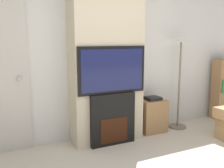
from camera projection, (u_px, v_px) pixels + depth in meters
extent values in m
cube|color=silver|center=(100.00, 50.00, 3.84)|extent=(6.00, 0.06, 2.70)
cube|color=beige|center=(106.00, 51.00, 3.63)|extent=(1.06, 0.41, 2.70)
cube|color=black|center=(112.00, 119.00, 3.62)|extent=(0.68, 0.14, 0.76)
cube|color=#33160A|center=(114.00, 130.00, 3.59)|extent=(0.42, 0.01, 0.37)
cube|color=black|center=(112.00, 70.00, 3.50)|extent=(1.02, 0.06, 0.67)
cube|color=#191E4C|center=(113.00, 70.00, 3.47)|extent=(0.94, 0.01, 0.59)
cylinder|color=#726651|center=(177.00, 126.00, 4.38)|extent=(0.30, 0.30, 0.03)
cylinder|color=#726651|center=(179.00, 85.00, 4.25)|extent=(0.03, 0.03, 1.45)
cone|color=silver|center=(181.00, 39.00, 4.11)|extent=(0.29, 0.29, 0.10)
cube|color=#997047|center=(151.00, 115.00, 4.16)|extent=(0.43, 0.38, 0.54)
cube|color=black|center=(153.00, 98.00, 4.08)|extent=(0.24, 0.21, 0.05)
cube|color=#997047|center=(223.00, 89.00, 4.83)|extent=(0.43, 0.22, 1.15)
cube|color=#2D7F3D|center=(223.00, 87.00, 4.64)|extent=(0.05, 0.02, 0.24)
sphere|color=silver|center=(19.00, 78.00, 3.31)|extent=(0.06, 0.06, 0.06)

